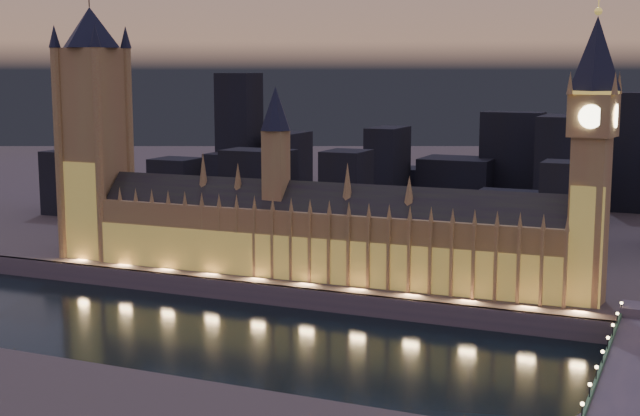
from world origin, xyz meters
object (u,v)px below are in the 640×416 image
at_px(elizabeth_tower, 593,136).
at_px(palace_of_westminster, 318,233).
at_px(westminster_bridge, 638,372).
at_px(victoria_tower, 94,121).

bearing_deg(elizabeth_tower, palace_of_westminster, -179.91).
bearing_deg(palace_of_westminster, westminster_bridge, -26.61).
bearing_deg(palace_of_westminster, victoria_tower, 179.91).
bearing_deg(elizabeth_tower, westminster_bridge, -70.45).
xyz_separation_m(elizabeth_tower, westminster_bridge, (23.22, -65.37, -63.32)).
height_order(palace_of_westminster, elizabeth_tower, elizabeth_tower).
relative_size(palace_of_westminster, westminster_bridge, 1.79).
bearing_deg(victoria_tower, palace_of_westminster, -0.09).
bearing_deg(westminster_bridge, victoria_tower, 164.84).
bearing_deg(victoria_tower, elizabeth_tower, -0.00).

